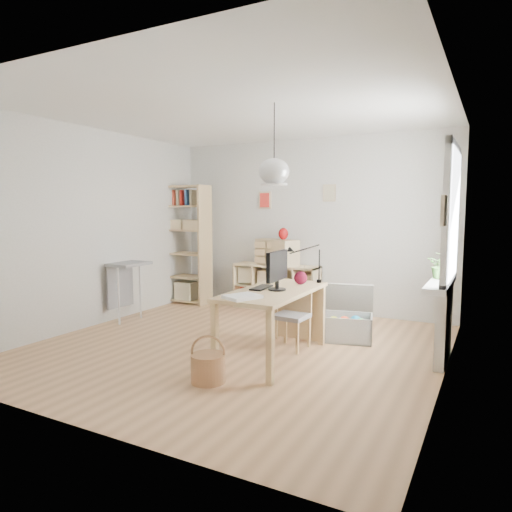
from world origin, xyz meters
The scene contains 20 objects.
ground centered at (0.00, 0.00, 0.00)m, with size 4.50×4.50×0.00m, color tan.
room_shell centered at (0.55, -0.15, 2.00)m, with size 4.50×4.50×4.50m.
window_unit centered at (2.23, 0.60, 1.55)m, with size 0.07×1.16×1.46m.
radiator centered at (2.19, 0.60, 0.40)m, with size 0.10×0.80×0.80m, color silver.
windowsill centered at (2.14, 0.60, 0.83)m, with size 0.22×1.20×0.06m, color white.
desk centered at (0.55, -0.15, 0.66)m, with size 0.70×1.50×0.75m.
cube_shelf centered at (-0.47, 2.08, 0.30)m, with size 1.40×0.38×0.72m.
tall_bookshelf centered at (-2.04, 1.80, 1.09)m, with size 0.80×0.38×2.00m.
side_table centered at (-2.04, 0.35, 0.67)m, with size 0.40×0.55×0.85m.
chair centered at (0.59, 0.29, 0.42)m, with size 0.38×0.38×0.73m.
wicker_basket centered at (0.31, -1.06, 0.15)m, with size 0.32×0.32×0.45m.
storage_chest centered at (1.05, 0.93, 0.21)m, with size 0.76×0.82×0.66m.
monitor centered at (0.59, -0.16, 0.99)m, with size 0.19×0.48×0.42m.
keyboard centered at (0.40, -0.14, 0.76)m, with size 0.13×0.36×0.02m, color black.
task_lamp centered at (0.63, 0.47, 1.03)m, with size 0.39×0.14×0.42m.
yarn_ball centered at (0.68, 0.30, 0.83)m, with size 0.15×0.15×0.15m, color #430817.
paper_tray centered at (0.48, -0.71, 0.77)m, with size 0.26×0.32×0.03m, color white.
drawer_chest centered at (-0.44, 2.04, 0.92)m, with size 0.71×0.32×0.41m, color beige.
red_vase centered at (-0.33, 2.04, 1.22)m, with size 0.16×0.16×0.19m, color maroon.
potted_plant centered at (2.12, 0.76, 1.01)m, with size 0.26×0.23×0.29m, color #2F5C22.
Camera 1 is at (2.63, -4.50, 1.62)m, focal length 32.00 mm.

